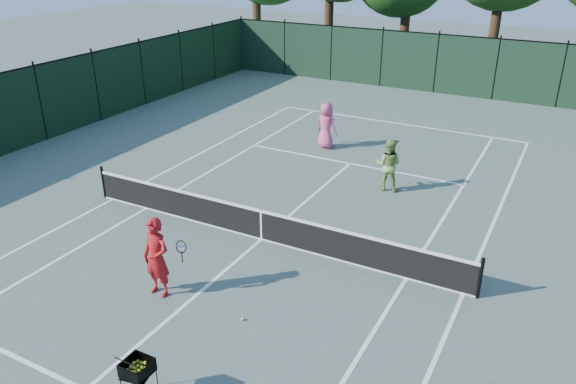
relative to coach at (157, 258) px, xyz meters
The scene contains 15 objects.
ground 3.55m from the coach, 76.64° to the left, with size 90.00×90.00×0.00m, color #4C5D52.
sideline_doubles_left 5.83m from the coach, 144.74° to the left, with size 0.10×23.77×0.01m, color white.
sideline_doubles_right 7.16m from the coach, 27.89° to the left, with size 0.10×23.77×0.01m, color white.
sideline_singles_left 4.80m from the coach, 135.05° to the left, with size 0.10×23.77×0.01m, color white.
sideline_singles_right 6.00m from the coach, 34.10° to the left, with size 0.10×23.77×0.01m, color white.
baseline_far 15.26m from the coach, 87.03° to the left, with size 10.97×0.10×0.01m, color white.
service_line_far 9.80m from the coach, 85.36° to the left, with size 8.23×0.10×0.01m, color white.
center_service_line 3.55m from the coach, 76.64° to the left, with size 0.10×12.80×0.01m, color white.
tennis_net 3.45m from the coach, 76.64° to the left, with size 11.69×0.09×1.06m.
fence_far 21.34m from the coach, 87.88° to the left, with size 24.00×0.05×3.00m, color black.
coach is the anchor object (origin of this frame).
player_pink 10.89m from the coach, 93.84° to the left, with size 0.97×0.73×1.80m.
player_green 8.62m from the coach, 71.59° to the left, with size 0.91×0.74×1.73m.
ball_hopper 3.37m from the coach, 55.89° to the right, with size 0.57×0.57×0.92m.
loose_ball_midcourt 2.43m from the coach, ahead, with size 0.07×0.07×0.07m, color #BDDC2D.
Camera 1 is at (7.01, -11.58, 7.66)m, focal length 35.00 mm.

